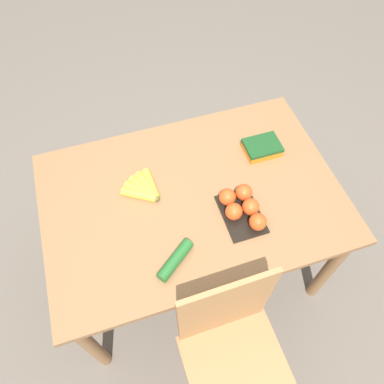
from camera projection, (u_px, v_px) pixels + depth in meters
The scene contains 7 objects.
ground_plane at pixel (192, 261), 2.34m from camera, with size 12.00×12.00×0.00m, color #665B51.
dining_table at pixel (192, 207), 1.79m from camera, with size 1.36×0.92×0.76m.
chair at pixel (231, 349), 1.58m from camera, with size 0.43×0.41×0.97m.
banana_bunch at pixel (145, 189), 1.71m from camera, with size 0.17×0.18×0.04m.
tomato_pack at pixel (242, 207), 1.63m from camera, with size 0.17×0.24×0.09m.
carrot_bag at pixel (262, 147), 1.83m from camera, with size 0.17×0.13×0.05m.
cucumber_near at pixel (175, 260), 1.51m from camera, with size 0.18×0.16×0.05m.
Camera 1 is at (0.28, 0.88, 2.20)m, focal length 35.00 mm.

